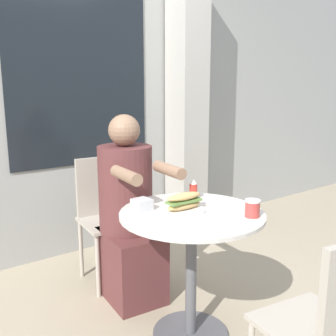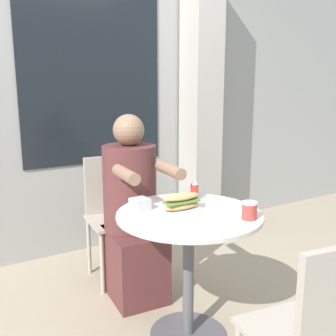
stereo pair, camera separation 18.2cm
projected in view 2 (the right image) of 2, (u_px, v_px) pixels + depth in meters
ground_plane at (188, 335)px, 2.19m from camera, size 8.00×8.00×0.00m
storefront_wall at (85, 81)px, 3.15m from camera, size 8.00×0.09×2.80m
lattice_pillar at (201, 105)px, 3.54m from camera, size 0.29×0.29×2.40m
cafe_table at (189, 246)px, 2.08m from camera, size 0.76×0.76×0.72m
diner_chair at (112, 206)px, 2.83m from camera, size 0.41×0.41×0.87m
seated_diner at (132, 220)px, 2.53m from camera, size 0.39×0.63×1.20m
empty_chair_across at (319, 329)px, 1.39m from camera, size 0.44×0.44×0.87m
sandwich_on_plate at (182, 204)px, 2.06m from camera, size 0.23×0.23×0.10m
drink_cup at (249, 210)px, 1.94m from camera, size 0.08×0.08×0.09m
napkin_box at (140, 204)px, 2.09m from camera, size 0.09×0.09×0.06m
condiment_bottle at (194, 190)px, 2.27m from camera, size 0.05×0.05×0.12m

